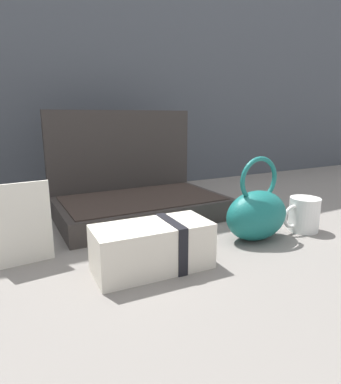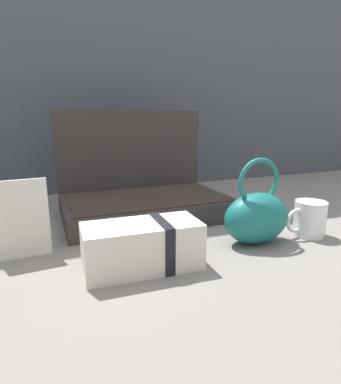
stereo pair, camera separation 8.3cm
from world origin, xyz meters
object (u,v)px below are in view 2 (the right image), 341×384
object	(u,v)px
open_suitcase	(142,192)
cream_toiletry_bag	(144,246)
teal_pouch_handbag	(257,216)
coffee_mug	(309,219)
info_card_left	(22,220)

from	to	relation	value
open_suitcase	cream_toiletry_bag	xyz separation A→B (m)	(-0.11, -0.36, -0.02)
teal_pouch_handbag	cream_toiletry_bag	size ratio (longest dim) A/B	0.88
open_suitcase	cream_toiletry_bag	size ratio (longest dim) A/B	2.06
cream_toiletry_bag	coffee_mug	size ratio (longest dim) A/B	2.07
open_suitcase	coffee_mug	world-z (taller)	open_suitcase
open_suitcase	teal_pouch_handbag	distance (m)	0.38
cream_toiletry_bag	info_card_left	world-z (taller)	info_card_left
open_suitcase	teal_pouch_handbag	bearing A→B (deg)	-61.99
open_suitcase	cream_toiletry_bag	bearing A→B (deg)	-106.84
info_card_left	open_suitcase	bearing A→B (deg)	28.69
coffee_mug	info_card_left	bearing A→B (deg)	169.02
teal_pouch_handbag	info_card_left	world-z (taller)	teal_pouch_handbag
teal_pouch_handbag	cream_toiletry_bag	world-z (taller)	teal_pouch_handbag
open_suitcase	info_card_left	distance (m)	0.40
open_suitcase	coffee_mug	bearing A→B (deg)	-46.33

